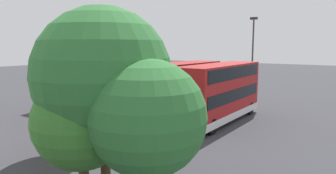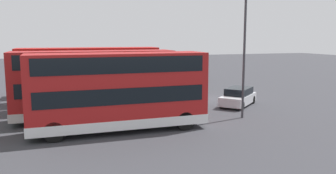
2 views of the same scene
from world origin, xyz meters
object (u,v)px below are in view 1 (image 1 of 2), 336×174
Objects in this scene: bus_double_decker_second at (177,89)px; car_small_green at (132,81)px; bus_double_decker_fourth at (120,82)px; bus_single_deck_third at (144,95)px; waste_bin_yellow at (167,87)px; bus_double_decker_near_end at (220,91)px; car_hatchback_silver at (225,92)px; lamp_post_tall at (253,54)px; bus_single_deck_fifth at (96,87)px.

bus_double_decker_second reaches higher than car_small_green.
bus_double_decker_fourth is (6.81, -0.53, 0.00)m from bus_double_decker_second.
waste_bin_yellow is at bearing -64.31° from bus_single_deck_third.
car_small_green is (19.75, -12.51, -1.75)m from bus_double_decker_near_end.
car_small_green is at bearing -39.50° from bus_double_decker_second.
lamp_post_tall is (-3.77, 1.97, 4.38)m from car_hatchback_silver.
lamp_post_tall reaches higher than bus_double_decker_fourth.
bus_double_decker_second is at bearing 14.20° from bus_double_decker_near_end.
bus_single_deck_fifth is 11.78m from waste_bin_yellow.
bus_double_decker_fourth reaches higher than car_hatchback_silver.
bus_double_decker_second is 1.21× the size of lamp_post_tall.
bus_double_decker_second is at bearing 174.76° from bus_single_deck_fifth.
bus_single_deck_third is at bearing 0.35° from bus_double_decker_second.
car_hatchback_silver is 15.74m from car_small_green.
bus_single_deck_third is 18.60m from car_small_green.
bus_double_decker_second is 10.27m from lamp_post_tall.
bus_double_decker_fourth is (10.31, 0.36, 0.00)m from bus_double_decker_near_end.
bus_double_decker_fourth reaches higher than waste_bin_yellow.
waste_bin_yellow is (13.00, -11.76, -1.97)m from bus_double_decker_near_end.
bus_single_deck_third reaches higher than car_small_green.
waste_bin_yellow is at bearing -95.18° from bus_single_deck_fifth.
bus_single_deck_third is 1.21× the size of lamp_post_tall.
car_hatchback_silver is at bearing -133.57° from bus_single_deck_fifth.
car_small_green is (15.61, -2.01, -0.00)m from car_hatchback_silver.
bus_single_deck_fifth is 1.38× the size of lamp_post_tall.
bus_double_decker_second is 0.90× the size of bus_double_decker_fourth.
bus_double_decker_fourth is 12.44× the size of waste_bin_yellow.
bus_single_deck_third is 2.44× the size of car_small_green.
bus_double_decker_near_end is 0.96× the size of bus_single_deck_third.
car_hatchback_silver is (4.14, -10.50, -1.75)m from bus_double_decker_near_end.
bus_double_decker_near_end reaches higher than car_small_green.
bus_double_decker_fourth is at bearing 41.84° from lamp_post_tall.
waste_bin_yellow is at bearing -8.07° from car_hatchback_silver.
waste_bin_yellow is (12.62, -3.22, -4.61)m from lamp_post_tall.
bus_single_deck_fifth is at bearing -5.24° from bus_double_decker_second.
lamp_post_tall is at bearing -87.47° from bus_double_decker_near_end.
bus_double_decker_second is at bearing 175.56° from bus_double_decker_fourth.
lamp_post_tall is (0.38, -8.54, 2.64)m from bus_double_decker_near_end.
bus_single_deck_fifth is 12.76× the size of waste_bin_yellow.
bus_double_decker_near_end is 10.32m from bus_double_decker_fourth.
bus_single_deck_fifth reaches higher than waste_bin_yellow.
bus_double_decker_second is 21.13m from car_small_green.
bus_double_decker_near_end is at bearing 92.53° from lamp_post_tall.
bus_single_deck_fifth is (7.15, -0.99, 0.00)m from bus_single_deck_third.
bus_double_decker_near_end is at bearing -172.53° from bus_single_deck_third.
bus_single_deck_third is at bearing 7.47° from bus_double_decker_near_end.
bus_double_decker_second is at bearing 126.92° from waste_bin_yellow.
lamp_post_tall is (-13.68, -8.45, 3.46)m from bus_single_deck_fifth.
car_hatchback_silver is at bearing -68.47° from bus_double_decker_near_end.
bus_single_deck_third is at bearing 133.75° from car_small_green.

